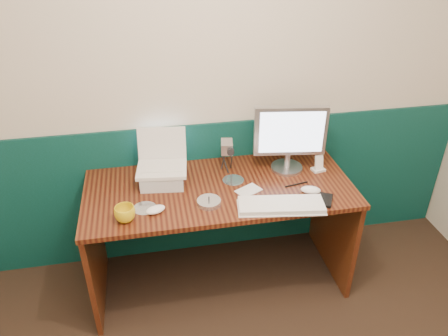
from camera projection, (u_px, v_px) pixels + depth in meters
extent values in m
cube|color=beige|center=(213.00, 85.00, 2.67)|extent=(3.50, 0.04, 2.50)
cube|color=#073227|center=(215.00, 188.00, 3.05)|extent=(3.48, 0.02, 1.00)
cube|color=black|center=(220.00, 235.00, 2.80)|extent=(1.60, 0.70, 0.75)
cube|color=silver|center=(163.00, 177.00, 2.62)|extent=(0.28, 0.24, 0.09)
cube|color=white|center=(281.00, 206.00, 2.42)|extent=(0.49, 0.22, 0.03)
ellipsoid|color=white|center=(311.00, 190.00, 2.55)|extent=(0.13, 0.11, 0.04)
ellipsoid|color=white|center=(155.00, 210.00, 2.38)|extent=(0.13, 0.10, 0.04)
imported|color=gold|center=(125.00, 214.00, 2.31)|extent=(0.11, 0.11, 0.09)
cylinder|color=silver|center=(209.00, 202.00, 2.45)|extent=(0.13, 0.13, 0.03)
cylinder|color=silver|center=(145.00, 208.00, 2.43)|extent=(0.13, 0.13, 0.00)
cylinder|color=silver|center=(233.00, 180.00, 2.67)|extent=(0.13, 0.13, 0.00)
cylinder|color=black|center=(296.00, 184.00, 2.63)|extent=(0.15, 0.03, 0.01)
cube|color=white|center=(249.00, 190.00, 2.57)|extent=(0.17, 0.15, 0.00)
cube|color=silver|center=(318.00, 169.00, 2.77)|extent=(0.09, 0.07, 0.01)
cube|color=white|center=(319.00, 162.00, 2.74)|extent=(0.06, 0.04, 0.09)
cube|color=black|center=(325.00, 200.00, 2.48)|extent=(0.13, 0.15, 0.02)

